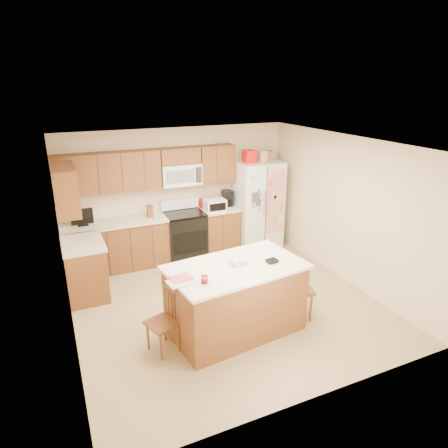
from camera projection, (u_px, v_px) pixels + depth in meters
name	position (u px, v px, depth m)	size (l,w,h in m)	color
ground	(225.00, 302.00, 6.34)	(4.50, 4.50, 0.00)	olive
room_shell	(225.00, 217.00, 5.85)	(4.60, 4.60, 2.52)	beige
cabinetry	(134.00, 222.00, 7.19)	(3.36, 1.56, 2.15)	brown
stove	(184.00, 234.00, 7.84)	(0.76, 0.65, 1.13)	black
refrigerator	(257.00, 204.00, 8.24)	(0.90, 0.79, 2.04)	white
island	(235.00, 298.00, 5.48)	(1.96, 1.26, 1.09)	brown
windsor_chair_left	(164.00, 322.00, 5.11)	(0.46, 0.47, 0.87)	brown
windsor_chair_back	(210.00, 285.00, 6.01)	(0.48, 0.47, 0.89)	brown
windsor_chair_right	(296.00, 288.00, 5.82)	(0.50, 0.51, 0.99)	brown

